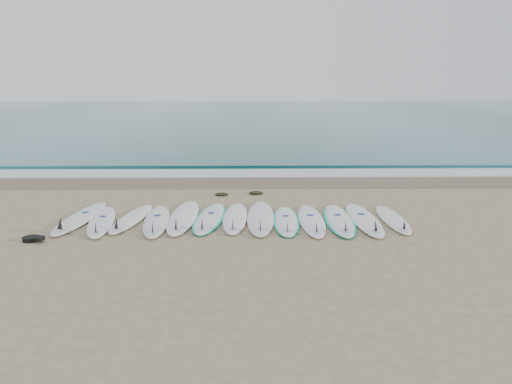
{
  "coord_description": "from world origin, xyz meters",
  "views": [
    {
      "loc": [
        0.31,
        -10.43,
        3.01
      ],
      "look_at": [
        0.49,
        1.07,
        0.4
      ],
      "focal_mm": 35.0,
      "sensor_mm": 36.0,
      "label": 1
    }
  ],
  "objects_px": {
    "surfboard_12": "(393,219)",
    "leash_coil": "(33,239)",
    "surfboard_0": "(79,218)",
    "surfboard_6": "(235,218)"
  },
  "relations": [
    {
      "from": "surfboard_12",
      "to": "surfboard_0",
      "type": "bearing_deg",
      "value": 179.42
    },
    {
      "from": "surfboard_6",
      "to": "leash_coil",
      "type": "bearing_deg",
      "value": -158.98
    },
    {
      "from": "surfboard_0",
      "to": "leash_coil",
      "type": "relative_size",
      "value": 6.03
    },
    {
      "from": "surfboard_12",
      "to": "leash_coil",
      "type": "relative_size",
      "value": 5.05
    },
    {
      "from": "surfboard_6",
      "to": "surfboard_0",
      "type": "bearing_deg",
      "value": -179.22
    },
    {
      "from": "surfboard_0",
      "to": "surfboard_12",
      "type": "height_order",
      "value": "surfboard_0"
    },
    {
      "from": "surfboard_12",
      "to": "leash_coil",
      "type": "height_order",
      "value": "surfboard_12"
    },
    {
      "from": "surfboard_0",
      "to": "surfboard_12",
      "type": "relative_size",
      "value": 1.19
    },
    {
      "from": "surfboard_0",
      "to": "surfboard_12",
      "type": "xyz_separation_m",
      "value": [
        6.81,
        -0.18,
        -0.01
      ]
    },
    {
      "from": "surfboard_0",
      "to": "surfboard_6",
      "type": "distance_m",
      "value": 3.39
    }
  ]
}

